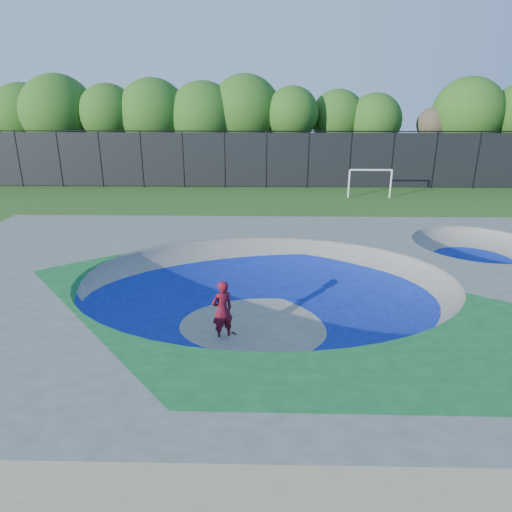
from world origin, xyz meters
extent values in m
plane|color=#2B5618|center=(0.00, 0.00, 0.00)|extent=(120.00, 120.00, 0.00)
cube|color=gray|center=(0.00, 0.00, 0.75)|extent=(22.00, 14.00, 1.50)
imported|color=red|center=(-1.21, -0.83, 0.87)|extent=(0.76, 0.70, 1.74)
cube|color=black|center=(-1.21, -0.83, 0.03)|extent=(0.79, 0.57, 0.05)
cylinder|color=silver|center=(5.44, 17.74, 0.91)|extent=(0.12, 0.12, 1.82)
cylinder|color=silver|center=(8.16, 17.74, 0.91)|extent=(0.12, 0.12, 1.82)
cylinder|color=silver|center=(6.80, 17.74, 1.82)|extent=(2.73, 0.12, 0.12)
cylinder|color=black|center=(-18.00, 21.00, 2.00)|extent=(0.09, 0.09, 4.00)
cylinder|color=black|center=(-15.00, 21.00, 2.00)|extent=(0.09, 0.09, 4.00)
cylinder|color=black|center=(-12.00, 21.00, 2.00)|extent=(0.09, 0.09, 4.00)
cylinder|color=black|center=(-9.00, 21.00, 2.00)|extent=(0.09, 0.09, 4.00)
cylinder|color=black|center=(-6.00, 21.00, 2.00)|extent=(0.09, 0.09, 4.00)
cylinder|color=black|center=(-3.00, 21.00, 2.00)|extent=(0.09, 0.09, 4.00)
cylinder|color=black|center=(0.00, 21.00, 2.00)|extent=(0.09, 0.09, 4.00)
cylinder|color=black|center=(3.00, 21.00, 2.00)|extent=(0.09, 0.09, 4.00)
cylinder|color=black|center=(6.00, 21.00, 2.00)|extent=(0.09, 0.09, 4.00)
cylinder|color=black|center=(9.00, 21.00, 2.00)|extent=(0.09, 0.09, 4.00)
cylinder|color=black|center=(12.00, 21.00, 2.00)|extent=(0.09, 0.09, 4.00)
cylinder|color=black|center=(15.00, 21.00, 2.00)|extent=(0.09, 0.09, 4.00)
cube|color=black|center=(0.00, 21.00, 2.00)|extent=(48.00, 0.03, 3.80)
cylinder|color=black|center=(0.00, 21.00, 4.00)|extent=(48.00, 0.08, 0.08)
cylinder|color=#4F3A27|center=(-20.07, 26.81, 1.46)|extent=(0.44, 0.44, 2.92)
sphere|color=#275616|center=(-20.07, 26.81, 4.84)|extent=(5.12, 5.12, 5.12)
cylinder|color=#4F3A27|center=(-16.57, 25.43, 1.45)|extent=(0.44, 0.44, 2.91)
sphere|color=#275616|center=(-16.57, 25.43, 5.10)|extent=(5.85, 5.85, 5.85)
cylinder|color=#4F3A27|center=(-12.47, 25.09, 1.66)|extent=(0.44, 0.44, 3.33)
sphere|color=#275616|center=(-12.47, 25.09, 5.03)|extent=(4.53, 4.53, 4.53)
cylinder|color=#4F3A27|center=(-9.03, 25.57, 1.41)|extent=(0.44, 0.44, 2.83)
sphere|color=#275616|center=(-9.03, 25.57, 4.92)|extent=(5.59, 5.59, 5.59)
cylinder|color=#4F3A27|center=(-5.05, 25.57, 1.30)|extent=(0.44, 0.44, 2.60)
sphere|color=#275616|center=(-5.05, 25.57, 4.70)|extent=(5.59, 5.59, 5.59)
cylinder|color=#4F3A27|center=(-1.73, 26.02, 1.50)|extent=(0.44, 0.44, 3.01)
sphere|color=#275616|center=(-1.73, 26.02, 5.16)|extent=(5.72, 5.72, 5.72)
cylinder|color=#4F3A27|center=(1.97, 25.05, 1.74)|extent=(0.44, 0.44, 3.48)
sphere|color=#275616|center=(1.97, 25.05, 5.03)|extent=(4.14, 4.14, 4.14)
cylinder|color=#4F3A27|center=(5.75, 26.54, 1.53)|extent=(0.44, 0.44, 3.06)
sphere|color=#275616|center=(5.75, 26.54, 4.70)|extent=(4.36, 4.36, 4.36)
cylinder|color=#4F3A27|center=(8.59, 25.73, 1.45)|extent=(0.44, 0.44, 2.90)
sphere|color=#275616|center=(8.59, 25.73, 4.49)|extent=(4.22, 4.22, 4.22)
cylinder|color=#4F3A27|center=(13.48, 26.52, 1.55)|extent=(0.44, 0.44, 3.10)
sphere|color=brown|center=(13.48, 26.52, 4.20)|extent=(2.60, 2.60, 2.60)
cylinder|color=#4F3A27|center=(16.10, 26.38, 1.45)|extent=(0.44, 0.44, 2.91)
sphere|color=#275616|center=(16.10, 26.38, 5.01)|extent=(5.60, 5.60, 5.60)
camera|label=1|loc=(-0.04, -12.14, 6.52)|focal=32.00mm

